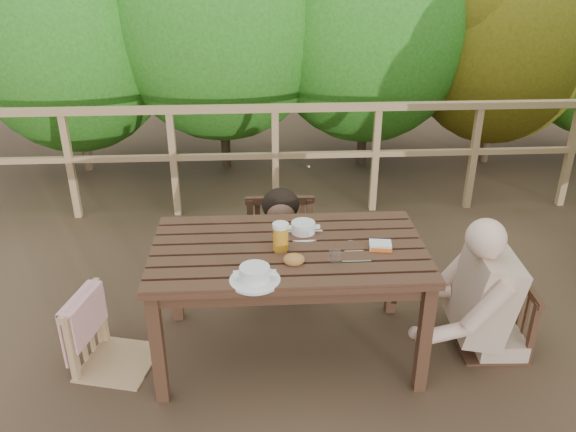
{
  "coord_description": "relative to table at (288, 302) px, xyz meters",
  "views": [
    {
      "loc": [
        -0.17,
        -2.88,
        2.33
      ],
      "look_at": [
        0.0,
        0.05,
        0.9
      ],
      "focal_mm": 36.35,
      "sensor_mm": 36.0,
      "label": 1
    }
  ],
  "objects": [
    {
      "name": "ground",
      "position": [
        0.0,
        0.0,
        -0.36
      ],
      "size": [
        60.0,
        60.0,
        0.0
      ],
      "primitive_type": "plane",
      "color": "#503A26",
      "rests_on": "ground"
    },
    {
      "name": "table",
      "position": [
        0.0,
        0.0,
        0.0
      ],
      "size": [
        1.55,
        0.87,
        0.72
      ],
      "primitive_type": "cube",
      "color": "#3A2216",
      "rests_on": "ground"
    },
    {
      "name": "chair_left",
      "position": [
        -1.02,
        -0.07,
        0.07
      ],
      "size": [
        0.51,
        0.51,
        0.85
      ],
      "primitive_type": "cube",
      "rotation": [
        0.0,
        0.0,
        1.33
      ],
      "color": "tan",
      "rests_on": "ground"
    },
    {
      "name": "chair_far",
      "position": [
        -0.01,
        0.87,
        0.16
      ],
      "size": [
        0.53,
        0.53,
        1.04
      ],
      "primitive_type": "cube",
      "rotation": [
        0.0,
        0.0,
        -0.03
      ],
      "color": "#3A2216",
      "rests_on": "ground"
    },
    {
      "name": "chair_right",
      "position": [
        1.26,
        -0.02,
        0.06
      ],
      "size": [
        0.43,
        0.43,
        0.83
      ],
      "primitive_type": "cube",
      "rotation": [
        0.0,
        0.0,
        -1.62
      ],
      "color": "#3A2216",
      "rests_on": "ground"
    },
    {
      "name": "woman",
      "position": [
        -0.01,
        0.89,
        0.22
      ],
      "size": [
        0.48,
        0.59,
        1.16
      ],
      "primitive_type": null,
      "rotation": [
        0.0,
        0.0,
        3.11
      ],
      "color": "black",
      "rests_on": "ground"
    },
    {
      "name": "diner_right",
      "position": [
        1.29,
        -0.02,
        0.36
      ],
      "size": [
        0.74,
        0.61,
        1.43
      ],
      "primitive_type": null,
      "rotation": [
        0.0,
        0.0,
        1.52
      ],
      "color": "tan",
      "rests_on": "ground"
    },
    {
      "name": "railing",
      "position": [
        0.0,
        2.0,
        0.15
      ],
      "size": [
        5.6,
        0.1,
        1.01
      ],
      "primitive_type": "cube",
      "color": "tan",
      "rests_on": "ground"
    },
    {
      "name": "soup_near",
      "position": [
        -0.19,
        -0.34,
        0.4
      ],
      "size": [
        0.26,
        0.26,
        0.09
      ],
      "primitive_type": "cylinder",
      "color": "silver",
      "rests_on": "table"
    },
    {
      "name": "soup_far",
      "position": [
        0.1,
        0.17,
        0.4
      ],
      "size": [
        0.24,
        0.24,
        0.08
      ],
      "primitive_type": "cylinder",
      "color": "white",
      "rests_on": "table"
    },
    {
      "name": "bread_roll",
      "position": [
        0.02,
        -0.18,
        0.39
      ],
      "size": [
        0.12,
        0.09,
        0.07
      ],
      "primitive_type": "ellipsoid",
      "color": "#A85E27",
      "rests_on": "table"
    },
    {
      "name": "beer_glass",
      "position": [
        -0.05,
        -0.03,
        0.45
      ],
      "size": [
        0.09,
        0.09,
        0.17
      ],
      "primitive_type": "cylinder",
      "color": "orange",
      "rests_on": "table"
    },
    {
      "name": "tumbler",
      "position": [
        0.24,
        -0.2,
        0.4
      ],
      "size": [
        0.07,
        0.07,
        0.08
      ],
      "primitive_type": "cylinder",
      "color": "white",
      "rests_on": "table"
    },
    {
      "name": "butter_tub",
      "position": [
        0.51,
        -0.05,
        0.39
      ],
      "size": [
        0.13,
        0.1,
        0.05
      ],
      "primitive_type": "cube",
      "rotation": [
        0.0,
        0.0,
        -0.14
      ],
      "color": "white",
      "rests_on": "table"
    }
  ]
}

